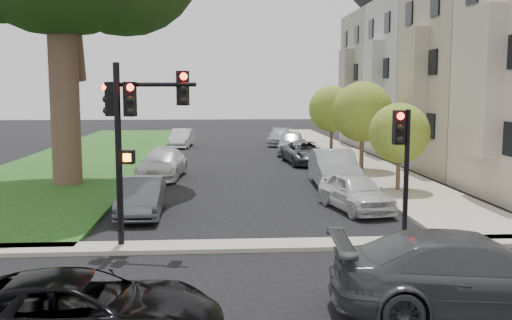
{
  "coord_description": "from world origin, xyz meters",
  "views": [
    {
      "loc": [
        -1.23,
        -12.82,
        4.19
      ],
      "look_at": [
        0.0,
        5.0,
        2.0
      ],
      "focal_mm": 40.0,
      "sensor_mm": 36.0,
      "label": 1
    }
  ],
  "objects": [
    {
      "name": "traffic_signal_secondary",
      "position": [
        3.79,
        2.19,
        2.57
      ],
      "size": [
        0.47,
        0.38,
        3.68
      ],
      "color": "black",
      "rests_on": "ground"
    },
    {
      "name": "car_parked_9",
      "position": [
        -3.85,
        29.49,
        0.67
      ],
      "size": [
        1.74,
        4.15,
        1.33
      ],
      "primitive_type": "imported",
      "rotation": [
        0.0,
        0.0,
        -0.08
      ],
      "color": "silver",
      "rests_on": "ground"
    },
    {
      "name": "sidewalk_cross",
      "position": [
        0.0,
        2.0,
        0.06
      ],
      "size": [
        60.0,
        1.0,
        0.12
      ],
      "primitive_type": "cube",
      "color": "gray",
      "rests_on": "ground"
    },
    {
      "name": "house_c",
      "position": [
        12.45,
        23.0,
        6.93
      ],
      "size": [
        7.7,
        7.55,
        15.97
      ],
      "color": "#BCBCBC",
      "rests_on": "ground"
    },
    {
      "name": "sidewalk_right",
      "position": [
        6.75,
        24.0,
        0.06
      ],
      "size": [
        3.5,
        44.0,
        0.12
      ],
      "primitive_type": "cube",
      "color": "gray",
      "rests_on": "ground"
    },
    {
      "name": "car_parked_3",
      "position": [
        3.67,
        24.23,
        0.77
      ],
      "size": [
        2.39,
        4.71,
        1.54
      ],
      "primitive_type": "imported",
      "rotation": [
        0.0,
        0.0,
        -0.13
      ],
      "color": "#999BA0",
      "rests_on": "ground"
    },
    {
      "name": "car_parked_1",
      "position": [
        3.85,
        11.45,
        0.8
      ],
      "size": [
        1.88,
        4.91,
        1.6
      ],
      "primitive_type": "imported",
      "rotation": [
        0.0,
        0.0,
        -0.04
      ],
      "color": "#999BA0",
      "rests_on": "ground"
    },
    {
      "name": "ground",
      "position": [
        0.0,
        0.0,
        0.0
      ],
      "size": [
        140.0,
        140.0,
        0.0
      ],
      "primitive_type": "plane",
      "color": "black",
      "rests_on": "ground"
    },
    {
      "name": "car_parked_5",
      "position": [
        -3.76,
        6.17,
        0.64
      ],
      "size": [
        1.42,
        3.9,
        1.28
      ],
      "primitive_type": "imported",
      "rotation": [
        0.0,
        0.0,
        0.02
      ],
      "color": "#3F4247",
      "rests_on": "ground"
    },
    {
      "name": "small_tree_c",
      "position": [
        6.2,
        23.65,
        3.0
      ],
      "size": [
        3.0,
        3.0,
        4.51
      ],
      "color": "#48382E",
      "rests_on": "ground"
    },
    {
      "name": "car_parked_2",
      "position": [
        3.83,
        19.23,
        0.64
      ],
      "size": [
        2.49,
        4.74,
        1.27
      ],
      "primitive_type": "imported",
      "rotation": [
        0.0,
        0.0,
        0.09
      ],
      "color": "#3F4247",
      "rests_on": "ground"
    },
    {
      "name": "house_b",
      "position": [
        12.45,
        15.5,
        6.93
      ],
      "size": [
        7.7,
        7.55,
        15.97
      ],
      "color": "#B5AD9E",
      "rests_on": "ground"
    },
    {
      "name": "traffic_signal_main",
      "position": [
        -3.41,
        2.23,
        3.38
      ],
      "size": [
        2.4,
        0.7,
        4.9
      ],
      "color": "black",
      "rests_on": "ground"
    },
    {
      "name": "car_cross_near",
      "position": [
        -3.44,
        -3.88,
        0.64
      ],
      "size": [
        4.63,
        2.16,
        1.28
      ],
      "primitive_type": "imported",
      "rotation": [
        0.0,
        0.0,
        1.58
      ],
      "color": "black",
      "rests_on": "ground"
    },
    {
      "name": "house_d",
      "position": [
        12.45,
        30.5,
        6.93
      ],
      "size": [
        7.7,
        7.55,
        15.97
      ],
      "color": "gray",
      "rests_on": "ground"
    },
    {
      "name": "small_tree_a",
      "position": [
        6.2,
        9.9,
        2.45
      ],
      "size": [
        2.46,
        2.46,
        3.69
      ],
      "color": "#48382E",
      "rests_on": "ground"
    },
    {
      "name": "car_parked_4",
      "position": [
        3.62,
        30.45,
        0.63
      ],
      "size": [
        2.52,
        4.61,
        1.27
      ],
      "primitive_type": "imported",
      "rotation": [
        0.0,
        0.0,
        -0.18
      ],
      "color": "#999BA0",
      "rests_on": "ground"
    },
    {
      "name": "small_tree_b",
      "position": [
        6.2,
        15.86,
        3.09
      ],
      "size": [
        3.1,
        3.1,
        4.64
      ],
      "color": "#48382E",
      "rests_on": "ground"
    },
    {
      "name": "car_parked_0",
      "position": [
        3.59,
        6.5,
        0.66
      ],
      "size": [
        2.28,
        4.09,
        1.32
      ],
      "primitive_type": "imported",
      "rotation": [
        0.0,
        0.0,
        0.2
      ],
      "color": "silver",
      "rests_on": "ground"
    },
    {
      "name": "car_parked_6",
      "position": [
        -3.84,
        14.47,
        0.68
      ],
      "size": [
        2.36,
        4.86,
        1.36
      ],
      "primitive_type": "imported",
      "rotation": [
        0.0,
        0.0,
        -0.1
      ],
      "color": "silver",
      "rests_on": "ground"
    },
    {
      "name": "grass_strip",
      "position": [
        -9.0,
        24.0,
        0.06
      ],
      "size": [
        8.0,
        44.0,
        0.12
      ],
      "primitive_type": "cube",
      "color": "black",
      "rests_on": "ground"
    },
    {
      "name": "car_cross_far",
      "position": [
        3.51,
        -2.82,
        0.77
      ],
      "size": [
        5.44,
        2.54,
        1.54
      ],
      "primitive_type": "imported",
      "rotation": [
        0.0,
        0.0,
        1.5
      ],
      "color": "#3F4247",
      "rests_on": "ground"
    }
  ]
}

